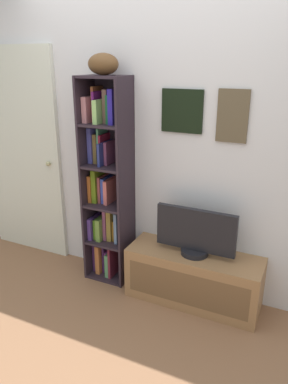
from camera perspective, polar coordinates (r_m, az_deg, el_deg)
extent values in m
cube|color=#8B5F41|center=(2.76, -8.30, -24.48)|extent=(5.20, 5.20, 0.04)
cube|color=silver|center=(3.04, 2.30, 7.97)|extent=(4.80, 0.06, 2.55)
cube|color=black|center=(2.88, 5.90, 12.32)|extent=(0.33, 0.02, 0.33)
cube|color=tan|center=(2.88, 5.87, 12.31)|extent=(0.28, 0.01, 0.28)
cube|color=brown|center=(2.78, 13.53, 11.33)|extent=(0.23, 0.02, 0.38)
cube|color=#CDB78E|center=(2.78, 13.51, 11.32)|extent=(0.18, 0.01, 0.33)
cube|color=#2B2029|center=(3.25, -8.42, 1.59)|extent=(0.02, 0.29, 1.78)
cube|color=#2B2029|center=(3.07, -2.76, 0.69)|extent=(0.02, 0.29, 1.78)
cube|color=#2B2029|center=(3.28, -4.40, 1.88)|extent=(0.38, 0.01, 1.78)
cube|color=#2B2029|center=(3.54, -5.18, -12.46)|extent=(0.34, 0.28, 0.02)
cube|color=#2B2029|center=(3.37, -5.36, -7.45)|extent=(0.34, 0.28, 0.02)
cube|color=#2B2029|center=(3.22, -5.56, -1.94)|extent=(0.34, 0.28, 0.02)
cube|color=#2B2029|center=(3.11, -5.77, 4.02)|extent=(0.34, 0.28, 0.02)
cube|color=#2B2029|center=(3.03, -6.00, 10.35)|extent=(0.34, 0.28, 0.02)
cube|color=#2B2029|center=(3.00, -6.27, 17.31)|extent=(0.34, 0.28, 0.02)
cube|color=#4A255F|center=(3.57, -6.91, -9.52)|extent=(0.04, 0.18, 0.27)
cube|color=#C36E38|center=(3.53, -6.38, -9.77)|extent=(0.04, 0.21, 0.28)
cube|color=#532969|center=(3.53, -5.67, -9.70)|extent=(0.02, 0.17, 0.29)
cube|color=purple|center=(3.53, -5.21, -10.36)|extent=(0.03, 0.17, 0.21)
cube|color=#56915D|center=(3.49, -4.90, -10.64)|extent=(0.03, 0.23, 0.22)
cube|color=maroon|center=(3.46, -4.47, -10.26)|extent=(0.02, 0.23, 0.30)
cube|color=#4C317E|center=(3.40, -7.41, -5.14)|extent=(0.04, 0.24, 0.20)
cube|color=#46791A|center=(3.40, -6.72, -5.28)|extent=(0.03, 0.21, 0.19)
cube|color=olive|center=(3.37, -6.20, -5.35)|extent=(0.04, 0.23, 0.21)
cube|color=#89456B|center=(3.35, -5.43, -4.73)|extent=(0.03, 0.18, 0.28)
cube|color=olive|center=(3.33, -4.78, -4.85)|extent=(0.04, 0.18, 0.29)
cube|color=brown|center=(3.34, -4.02, -5.66)|extent=(0.04, 0.16, 0.19)
cube|color=#6988B3|center=(3.29, -3.66, -5.18)|extent=(0.03, 0.20, 0.28)
cube|color=#B35923|center=(3.28, -7.57, 0.80)|extent=(0.03, 0.20, 0.24)
cube|color=#5C7918|center=(3.26, -6.96, 1.16)|extent=(0.04, 0.19, 0.29)
cube|color=brown|center=(3.25, -6.23, 0.62)|extent=(0.03, 0.18, 0.23)
cube|color=#3348B2|center=(3.24, -5.71, 0.46)|extent=(0.03, 0.17, 0.22)
cube|color=#CA605C|center=(3.21, -5.21, 0.22)|extent=(0.03, 0.19, 0.21)
cube|color=#404194|center=(3.19, -7.65, 7.30)|extent=(0.04, 0.17, 0.30)
cube|color=brown|center=(3.18, -6.94, 6.82)|extent=(0.03, 0.16, 0.25)
cube|color=#51A076|center=(3.16, -6.43, 7.22)|extent=(0.02, 0.16, 0.30)
cube|color=maroon|center=(3.15, -6.12, 6.69)|extent=(0.02, 0.17, 0.25)
cube|color=navy|center=(3.11, -5.99, 6.03)|extent=(0.02, 0.23, 0.19)
cube|color=#7C3B60|center=(3.13, -5.27, 6.12)|extent=(0.03, 0.17, 0.19)
cube|color=#B97278|center=(3.11, -8.15, 12.60)|extent=(0.04, 0.22, 0.20)
cube|color=#A95B30|center=(3.12, -7.20, 13.35)|extent=(0.02, 0.16, 0.28)
cube|color=#5D1760|center=(3.08, -6.90, 12.97)|extent=(0.02, 0.20, 0.25)
cube|color=#93C36C|center=(3.05, -6.49, 12.35)|extent=(0.04, 0.24, 0.19)
cube|color=brown|center=(3.06, -5.35, 13.12)|extent=(0.04, 0.16, 0.26)
cube|color=#15502A|center=(3.03, -4.81, 12.70)|extent=(0.03, 0.19, 0.22)
cube|color=#281D94|center=(2.99, -4.27, 13.09)|extent=(0.04, 0.21, 0.27)
cube|color=#609227|center=(3.00, -3.29, 12.69)|extent=(0.03, 0.16, 0.23)
ellipsoid|color=brown|center=(2.99, -6.33, 19.06)|extent=(0.26, 0.17, 0.16)
cube|color=#996C45|center=(3.12, 7.63, -12.94)|extent=(1.08, 0.37, 0.44)
cube|color=brown|center=(2.98, 6.51, -14.68)|extent=(0.97, 0.01, 0.28)
cylinder|color=black|center=(3.00, 7.84, -9.12)|extent=(0.22, 0.22, 0.04)
cube|color=black|center=(2.91, 8.01, -5.82)|extent=(0.64, 0.04, 0.34)
cube|color=#4D71A2|center=(2.90, 7.94, -5.92)|extent=(0.60, 0.01, 0.30)
cube|color=silver|center=(3.83, -18.21, 5.47)|extent=(0.89, 0.04, 2.02)
cube|color=#B8B9AC|center=(3.75, -19.05, 11.41)|extent=(0.57, 0.01, 0.73)
cube|color=#B8B9AC|center=(3.95, -17.68, -0.84)|extent=(0.57, 0.01, 0.73)
sphere|color=tan|center=(3.59, -14.62, 4.23)|extent=(0.04, 0.04, 0.04)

